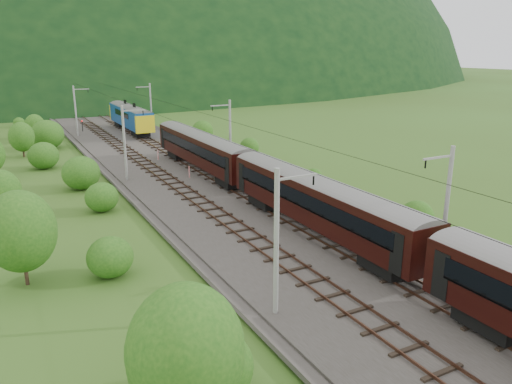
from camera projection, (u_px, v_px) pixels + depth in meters
name	position (u px, v px, depth m)	size (l,w,h in m)	color
ground	(365.00, 292.00, 29.79)	(600.00, 600.00, 0.00)	#39541A
railbed	(280.00, 236.00, 38.22)	(14.00, 220.00, 0.30)	#38332D
track_left	(252.00, 239.00, 37.08)	(2.40, 220.00, 0.27)	brown
track_right	(306.00, 228.00, 39.25)	(2.40, 220.00, 0.27)	brown
catenary_left	(125.00, 141.00, 52.91)	(2.54, 192.28, 8.00)	gray
catenary_right	(230.00, 132.00, 58.44)	(2.54, 192.28, 8.00)	gray
overhead_wires	(281.00, 147.00, 36.29)	(4.83, 198.00, 0.03)	black
mountain_main	(26.00, 77.00, 250.28)	(504.00, 360.00, 244.00)	black
train	(441.00, 248.00, 27.22)	(2.98, 143.81, 5.19)	black
hazard_post_near	(158.00, 155.00, 63.55)	(0.14, 0.14, 1.28)	red
hazard_post_far	(189.00, 172.00, 54.68)	(0.14, 0.14, 1.30)	red
signal	(82.00, 125.00, 85.12)	(0.21, 0.21, 1.88)	black
vegetation_left	(78.00, 230.00, 32.77)	(13.00, 143.74, 6.42)	#205416
vegetation_right	(345.00, 186.00, 48.27)	(5.17, 106.71, 2.94)	#205416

